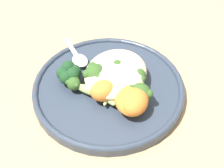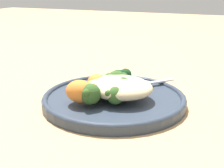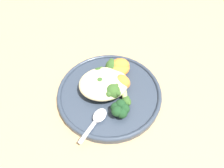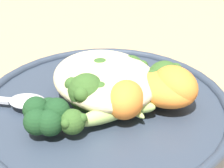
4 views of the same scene
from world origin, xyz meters
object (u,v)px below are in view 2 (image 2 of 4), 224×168
(sweet_potato_chunk_0, at_px, (97,84))
(plate, at_px, (114,99))
(sweet_potato_chunk_1, at_px, (80,91))
(sweet_potato_chunk_2, at_px, (85,92))
(broccoli_stalk_2, at_px, (121,87))
(broccoli_stalk_3, at_px, (113,82))
(broccoli_stalk_0, at_px, (91,94))
(broccoli_stalk_4, at_px, (105,82))
(quinoa_mound, at_px, (120,87))
(kale_tuft, at_px, (121,76))
(broccoli_stalk_1, at_px, (111,94))
(spoon, at_px, (146,83))

(sweet_potato_chunk_0, bearing_deg, plate, -169.89)
(sweet_potato_chunk_1, relative_size, sweet_potato_chunk_2, 0.81)
(sweet_potato_chunk_1, distance_m, sweet_potato_chunk_2, 0.01)
(plate, height_order, broccoli_stalk_2, broccoli_stalk_2)
(plate, bearing_deg, broccoli_stalk_3, -57.82)
(broccoli_stalk_0, xyz_separation_m, broccoli_stalk_4, (0.01, -0.09, -0.01))
(plate, relative_size, quinoa_mound, 2.16)
(quinoa_mound, bearing_deg, sweet_potato_chunk_0, -2.77)
(broccoli_stalk_3, relative_size, kale_tuft, 1.76)
(broccoli_stalk_1, height_order, sweet_potato_chunk_0, sweet_potato_chunk_0)
(quinoa_mound, distance_m, kale_tuft, 0.09)
(spoon, bearing_deg, quinoa_mound, -153.82)
(broccoli_stalk_2, height_order, broccoli_stalk_3, broccoli_stalk_3)
(broccoli_stalk_2, bearing_deg, quinoa_mound, -155.80)
(broccoli_stalk_1, relative_size, broccoli_stalk_4, 1.11)
(quinoa_mound, height_order, sweet_potato_chunk_0, same)
(quinoa_mound, distance_m, broccoli_stalk_3, 0.04)
(broccoli_stalk_0, height_order, kale_tuft, broccoli_stalk_0)
(sweet_potato_chunk_2, relative_size, kale_tuft, 1.46)
(broccoli_stalk_0, relative_size, sweet_potato_chunk_0, 1.99)
(kale_tuft, bearing_deg, broccoli_stalk_1, 102.99)
(quinoa_mound, height_order, sweet_potato_chunk_1, sweet_potato_chunk_1)
(broccoli_stalk_4, bearing_deg, quinoa_mound, -129.00)
(broccoli_stalk_1, distance_m, kale_tuft, 0.12)
(broccoli_stalk_2, xyz_separation_m, spoon, (-0.02, -0.09, -0.02))
(broccoli_stalk_0, bearing_deg, spoon, 139.57)
(quinoa_mound, xyz_separation_m, kale_tuft, (0.03, -0.08, -0.00))
(broccoli_stalk_2, bearing_deg, broccoli_stalk_1, -108.01)
(broccoli_stalk_4, distance_m, spoon, 0.09)
(broccoli_stalk_4, bearing_deg, sweet_potato_chunk_0, -179.45)
(broccoli_stalk_4, distance_m, kale_tuft, 0.05)
(kale_tuft, bearing_deg, spoon, -170.16)
(quinoa_mound, bearing_deg, kale_tuft, -68.27)
(plate, height_order, spoon, spoon)
(broccoli_stalk_3, relative_size, sweet_potato_chunk_0, 1.70)
(quinoa_mound, distance_m, broccoli_stalk_2, 0.00)
(broccoli_stalk_0, xyz_separation_m, broccoli_stalk_3, (-0.01, -0.08, 0.00))
(sweet_potato_chunk_1, bearing_deg, broccoli_stalk_2, -135.23)
(sweet_potato_chunk_0, xyz_separation_m, kale_tuft, (-0.02, -0.08, -0.00))
(broccoli_stalk_2, xyz_separation_m, kale_tuft, (0.03, -0.08, -0.00))
(broccoli_stalk_2, relative_size, sweet_potato_chunk_2, 1.47)
(broccoli_stalk_1, height_order, broccoli_stalk_4, broccoli_stalk_1)
(sweet_potato_chunk_2, bearing_deg, spoon, -118.10)
(kale_tuft, bearing_deg, plate, 102.07)
(plate, xyz_separation_m, quinoa_mound, (-0.02, 0.01, 0.03))
(quinoa_mound, xyz_separation_m, broccoli_stalk_0, (0.04, 0.05, -0.00))
(broccoli_stalk_0, relative_size, broccoli_stalk_4, 1.11)
(broccoli_stalk_0, xyz_separation_m, broccoli_stalk_1, (-0.03, -0.02, -0.00))
(broccoli_stalk_3, xyz_separation_m, sweet_potato_chunk_2, (0.02, 0.07, -0.00))
(sweet_potato_chunk_2, bearing_deg, sweet_potato_chunk_0, -90.38)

